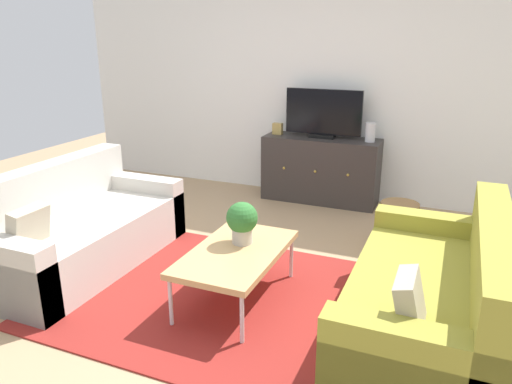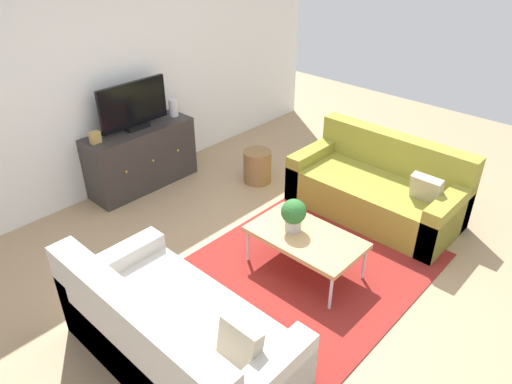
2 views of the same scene
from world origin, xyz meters
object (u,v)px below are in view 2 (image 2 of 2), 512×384
(glass_vase, at_px, (173,108))
(couch_left_side, at_px, (171,340))
(coffee_table, at_px, (306,238))
(tv_console, at_px, (142,157))
(flat_screen_tv, at_px, (133,106))
(couch_right_side, at_px, (379,189))
(potted_plant, at_px, (294,214))
(mantel_clock, at_px, (95,137))
(wicker_basket, at_px, (257,166))

(glass_vase, bearing_deg, couch_left_side, -129.97)
(coffee_table, xyz_separation_m, tv_console, (-0.05, 2.41, 0.00))
(tv_console, relative_size, flat_screen_tv, 1.52)
(couch_right_side, height_order, tv_console, couch_right_side)
(couch_right_side, relative_size, tv_console, 1.37)
(tv_console, bearing_deg, coffee_table, -88.75)
(coffee_table, xyz_separation_m, glass_vase, (0.48, 2.41, 0.48))
(potted_plant, distance_m, mantel_clock, 2.35)
(tv_console, xyz_separation_m, wicker_basket, (1.00, -0.95, -0.17))
(wicker_basket, bearing_deg, coffee_table, -122.98)
(mantel_clock, bearing_deg, coffee_table, -76.35)
(flat_screen_tv, relative_size, mantel_clock, 6.60)
(couch_left_side, height_order, glass_vase, glass_vase)
(glass_vase, distance_m, wicker_basket, 1.24)
(tv_console, bearing_deg, mantel_clock, 180.00)
(coffee_table, height_order, wicker_basket, wicker_basket)
(couch_left_side, bearing_deg, tv_console, 58.45)
(coffee_table, bearing_deg, potted_plant, 96.00)
(tv_console, distance_m, glass_vase, 0.71)
(potted_plant, bearing_deg, couch_left_side, -176.09)
(couch_left_side, bearing_deg, potted_plant, 3.91)
(glass_vase, bearing_deg, flat_screen_tv, 177.85)
(tv_console, height_order, wicker_basket, tv_console)
(flat_screen_tv, bearing_deg, glass_vase, -2.15)
(couch_left_side, height_order, mantel_clock, mantel_clock)
(potted_plant, relative_size, glass_vase, 1.50)
(couch_right_side, xyz_separation_m, potted_plant, (-1.38, 0.10, 0.29))
(coffee_table, distance_m, mantel_clock, 2.52)
(potted_plant, height_order, glass_vase, glass_vase)
(couch_left_side, distance_m, tv_console, 2.79)
(tv_console, xyz_separation_m, glass_vase, (0.53, 0.00, 0.47))
(mantel_clock, bearing_deg, tv_console, -0.00)
(glass_vase, distance_m, mantel_clock, 1.07)
(couch_left_side, bearing_deg, flat_screen_tv, 58.66)
(coffee_table, bearing_deg, flat_screen_tv, 91.24)
(coffee_table, distance_m, glass_vase, 2.50)
(coffee_table, height_order, mantel_clock, mantel_clock)
(wicker_basket, bearing_deg, couch_right_side, -73.73)
(potted_plant, xyz_separation_m, tv_console, (-0.04, 2.27, -0.20))
(couch_right_side, relative_size, wicker_basket, 4.42)
(couch_right_side, height_order, glass_vase, glass_vase)
(coffee_table, xyz_separation_m, flat_screen_tv, (-0.05, 2.43, 0.64))
(mantel_clock, xyz_separation_m, wicker_basket, (1.53, -0.95, -0.60))
(glass_vase, xyz_separation_m, mantel_clock, (-1.06, 0.00, -0.04))
(couch_left_side, bearing_deg, mantel_clock, 68.70)
(couch_right_side, relative_size, mantel_clock, 13.71)
(coffee_table, relative_size, flat_screen_tv, 1.19)
(coffee_table, bearing_deg, couch_right_side, 1.38)
(potted_plant, bearing_deg, mantel_clock, 104.09)
(glass_vase, bearing_deg, coffee_table, -101.27)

